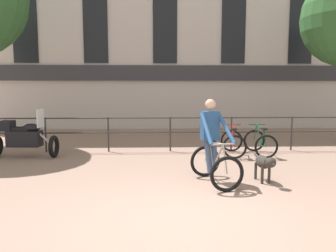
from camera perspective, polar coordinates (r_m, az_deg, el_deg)
name	(u,v)px	position (r m, az deg, el deg)	size (l,w,h in m)	color
ground_plane	(186,219)	(5.06, 3.11, -15.80)	(60.00, 60.00, 0.00)	#8E7060
canal_railing	(170,128)	(9.94, 0.40, -0.37)	(15.05, 0.05, 1.05)	#2D2B28
building_facade	(165,7)	(16.07, -0.56, 19.97)	(18.00, 0.72, 11.29)	beige
cyclist_with_bike	(213,145)	(6.75, 7.83, -3.34)	(0.92, 1.29, 1.70)	black
dog	(264,163)	(6.99, 16.43, -6.21)	(0.28, 0.93, 0.58)	#332D28
parked_motorcycle	(24,137)	(9.90, -23.78, -1.83)	(1.77, 0.73, 1.35)	black
parked_bicycle_near_lamp	(233,143)	(9.59, 11.26, -2.88)	(0.82, 1.20, 0.86)	black
parked_bicycle_mid_left	(260,143)	(9.80, 15.74, -2.80)	(0.68, 1.12, 0.86)	black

